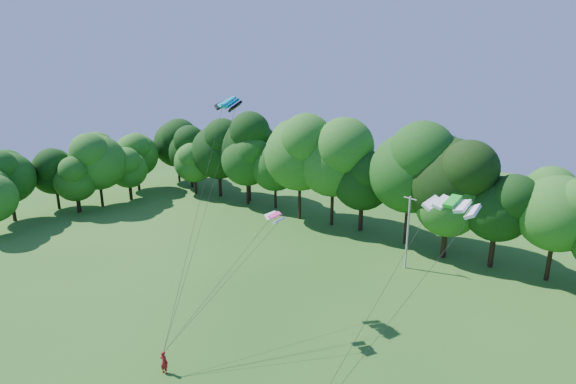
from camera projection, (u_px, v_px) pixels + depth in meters
The scene contains 8 objects.
utility_pole at pixel (408, 232), 43.38m from camera, with size 1.44×0.43×7.34m.
kite_flyer_left at pixel (164, 362), 28.85m from camera, with size 0.58×0.38×1.60m, color maroon.
kite_teal at pixel (229, 101), 33.96m from camera, with size 2.88×1.88×0.71m.
kite_green at pixel (452, 201), 24.31m from camera, with size 2.93×1.50×0.50m.
kite_pink at pixel (275, 215), 31.59m from camera, with size 1.95×1.49×0.38m.
tree_back_west at pixel (247, 155), 63.33m from camera, with size 7.98×7.98×11.60m.
tree_back_center at pixel (451, 169), 45.60m from camera, with size 10.12×10.12×14.72m.
tree_flank_west at pixel (75, 173), 60.06m from camera, with size 6.13×6.13×8.91m.
Camera 1 is at (17.36, -10.29, 19.05)m, focal length 28.00 mm.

